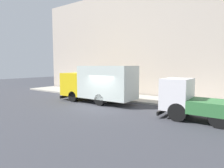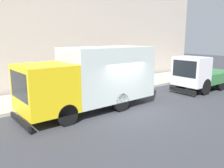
{
  "view_description": "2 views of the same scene",
  "coord_description": "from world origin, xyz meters",
  "px_view_note": "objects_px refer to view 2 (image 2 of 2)",
  "views": [
    {
      "loc": [
        -12.01,
        -9.86,
        3.28
      ],
      "look_at": [
        0.84,
        -0.58,
        1.8
      ],
      "focal_mm": 31.27,
      "sensor_mm": 36.0,
      "label": 1
    },
    {
      "loc": [
        -8.37,
        7.58,
        3.77
      ],
      "look_at": [
        1.15,
        0.12,
        1.28
      ],
      "focal_mm": 36.35,
      "sensor_mm": 36.0,
      "label": 2
    }
  ],
  "objects_px": {
    "pedestrian_walking": "(41,84)",
    "small_flatbed_truck": "(200,75)",
    "traffic_cone_orange": "(27,102)",
    "large_utility_truck": "(93,77)"
  },
  "relations": [
    {
      "from": "large_utility_truck",
      "to": "pedestrian_walking",
      "type": "height_order",
      "value": "large_utility_truck"
    },
    {
      "from": "large_utility_truck",
      "to": "small_flatbed_truck",
      "type": "bearing_deg",
      "value": -98.07
    },
    {
      "from": "small_flatbed_truck",
      "to": "pedestrian_walking",
      "type": "height_order",
      "value": "small_flatbed_truck"
    },
    {
      "from": "large_utility_truck",
      "to": "pedestrian_walking",
      "type": "relative_size",
      "value": 4.3
    },
    {
      "from": "large_utility_truck",
      "to": "small_flatbed_truck",
      "type": "relative_size",
      "value": 1.4
    },
    {
      "from": "large_utility_truck",
      "to": "small_flatbed_truck",
      "type": "xyz_separation_m",
      "value": [
        -1.02,
        -8.42,
        -0.58
      ]
    },
    {
      "from": "small_flatbed_truck",
      "to": "traffic_cone_orange",
      "type": "relative_size",
      "value": 7.88
    },
    {
      "from": "small_flatbed_truck",
      "to": "pedestrian_walking",
      "type": "relative_size",
      "value": 3.06
    },
    {
      "from": "pedestrian_walking",
      "to": "small_flatbed_truck",
      "type": "bearing_deg",
      "value": -163.7
    },
    {
      "from": "small_flatbed_truck",
      "to": "traffic_cone_orange",
      "type": "bearing_deg",
      "value": 75.22
    }
  ]
}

